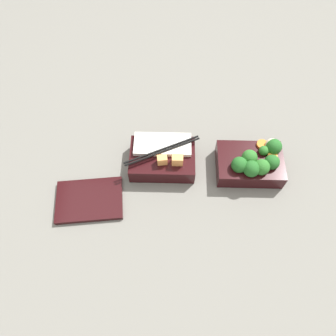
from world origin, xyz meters
The scene contains 4 objects.
ground_plane centered at (0.00, 0.00, 0.00)m, with size 3.00×3.00×0.00m, color slate.
bento_tray_vegetable centered at (-0.14, 0.01, 0.04)m, with size 0.17×0.13×0.08m.
bento_tray_rice centered at (0.10, -0.01, 0.03)m, with size 0.20×0.12×0.08m.
bento_lid centered at (0.29, 0.12, 0.01)m, with size 0.17×0.12×0.01m, color black.
Camera 1 is at (0.08, 0.47, 0.78)m, focal length 35.00 mm.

